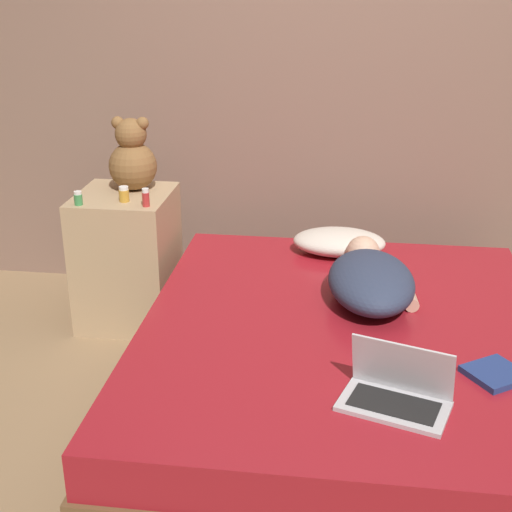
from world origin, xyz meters
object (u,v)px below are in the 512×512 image
object	(u,v)px
bottle_green	(78,198)
bottle_red	(146,198)
person_lying	(371,279)
bottle_amber	(124,194)
teddy_bear	(132,158)
pillow	(339,242)
laptop	(397,391)
book	(495,374)

from	to	relation	value
bottle_green	bottle_red	bearing A→B (deg)	3.68
person_lying	bottle_amber	distance (m)	1.26
teddy_bear	bottle_green	distance (m)	0.37
teddy_bear	bottle_amber	xyz separation A→B (m)	(0.01, -0.20, -0.13)
bottle_amber	bottle_green	size ratio (longest dim) A/B	1.12
pillow	bottle_amber	size ratio (longest dim) A/B	6.14
pillow	bottle_red	xyz separation A→B (m)	(-0.92, -0.23, 0.27)
pillow	bottle_green	distance (m)	1.30
teddy_bear	bottle_green	size ratio (longest dim) A/B	5.53
teddy_bear	bottle_green	bearing A→B (deg)	-124.08
laptop	book	distance (m)	0.42
teddy_bear	book	xyz separation A→B (m)	(1.64, -1.13, -0.44)
person_lying	bottle_green	distance (m)	1.44
bottle_amber	book	xyz separation A→B (m)	(1.63, -0.92, -0.31)
laptop	bottle_red	size ratio (longest dim) A/B	4.50
teddy_bear	book	world-z (taller)	teddy_bear
teddy_bear	book	size ratio (longest dim) A/B	1.47
teddy_bear	book	bearing A→B (deg)	-34.45
bottle_amber	bottle_red	xyz separation A→B (m)	(0.13, -0.06, 0.01)
pillow	bottle_amber	distance (m)	1.09
laptop	teddy_bear	bearing A→B (deg)	151.60
pillow	bottle_amber	bearing A→B (deg)	-170.45
laptop	bottle_red	bearing A→B (deg)	154.60
pillow	teddy_bear	bearing A→B (deg)	178.54
person_lying	pillow	bearing A→B (deg)	101.42
laptop	bottle_amber	bearing A→B (deg)	156.06
book	pillow	bearing A→B (deg)	117.94
bottle_red	bottle_amber	bearing A→B (deg)	154.92
laptop	bottle_red	distance (m)	1.60
pillow	teddy_bear	world-z (taller)	teddy_bear
bottle_green	bottle_amber	bearing A→B (deg)	21.57
teddy_bear	bottle_green	world-z (taller)	teddy_bear
bottle_green	book	distance (m)	2.04
bottle_green	laptop	bearing A→B (deg)	-35.74
person_lying	teddy_bear	size ratio (longest dim) A/B	2.02
pillow	bottle_green	size ratio (longest dim) A/B	6.86
bottle_amber	bottle_green	bearing A→B (deg)	-158.43
bottle_red	pillow	bearing A→B (deg)	14.31
laptop	bottle_amber	distance (m)	1.73
laptop	bottle_green	world-z (taller)	bottle_green
book	laptop	bearing A→B (deg)	-148.59
laptop	teddy_bear	size ratio (longest dim) A/B	1.06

